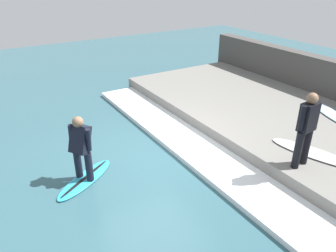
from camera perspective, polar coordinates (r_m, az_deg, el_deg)
ground_plane at (r=7.86m, az=-2.89°, el=-5.37°), size 28.00×28.00×0.00m
concrete_ledge at (r=9.97m, az=16.78°, el=1.91°), size 4.40×9.34×0.40m
back_wall at (r=11.65m, az=25.41°, el=6.90°), size 0.50×9.81×1.51m
wave_foam_crest at (r=8.32m, az=3.52°, el=-2.99°), size 1.16×8.87×0.12m
surfboard_riding at (r=7.26m, az=-14.19°, el=-8.91°), size 1.63×1.28×0.07m
surfer_riding at (r=6.83m, az=-14.94°, el=-3.26°), size 0.52×0.53×1.42m
surfer_waiting_near at (r=6.93m, az=22.98°, el=-0.05°), size 0.53×0.25×1.59m
surfboard_waiting_near at (r=7.85m, az=23.93°, el=-4.27°), size 0.99×1.94×0.06m
surfboard_spare at (r=10.18m, az=26.27°, el=2.16°), size 1.24×2.03×0.06m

